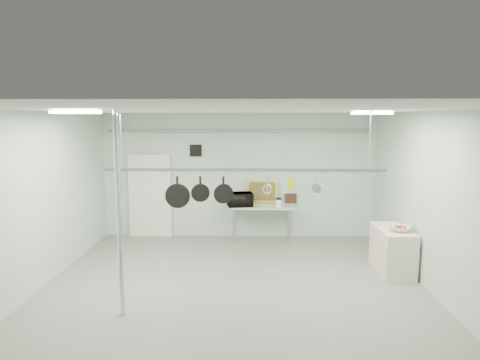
{
  "coord_description": "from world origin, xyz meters",
  "views": [
    {
      "loc": [
        0.3,
        -6.93,
        3.07
      ],
      "look_at": [
        0.11,
        1.0,
        1.92
      ],
      "focal_mm": 32.0,
      "sensor_mm": 36.0,
      "label": 1
    }
  ],
  "objects_px": {
    "coffee_canister": "(279,203)",
    "fruit_bowl": "(400,229)",
    "chrome_pole": "(119,215)",
    "side_cabinet": "(392,250)",
    "microwave": "(240,199)",
    "skillet_right": "(223,190)",
    "prep_table": "(262,208)",
    "skillet_mid": "(200,189)",
    "pot_rack": "(244,168)",
    "skillet_left": "(177,192)"
  },
  "relations": [
    {
      "from": "coffee_canister",
      "to": "fruit_bowl",
      "type": "relative_size",
      "value": 0.44
    },
    {
      "from": "chrome_pole",
      "to": "fruit_bowl",
      "type": "bearing_deg",
      "value": 20.19
    },
    {
      "from": "side_cabinet",
      "to": "microwave",
      "type": "xyz_separation_m",
      "value": [
        -3.11,
        2.08,
        0.62
      ]
    },
    {
      "from": "chrome_pole",
      "to": "skillet_right",
      "type": "distance_m",
      "value": 1.8
    },
    {
      "from": "prep_table",
      "to": "skillet_mid",
      "type": "xyz_separation_m",
      "value": [
        -1.16,
        -3.3,
        1.04
      ]
    },
    {
      "from": "side_cabinet",
      "to": "fruit_bowl",
      "type": "distance_m",
      "value": 0.54
    },
    {
      "from": "coffee_canister",
      "to": "fruit_bowl",
      "type": "xyz_separation_m",
      "value": [
        2.2,
        -2.22,
        -0.05
      ]
    },
    {
      "from": "microwave",
      "to": "skillet_right",
      "type": "distance_m",
      "value": 3.28
    },
    {
      "from": "side_cabinet",
      "to": "coffee_canister",
      "type": "relative_size",
      "value": 6.45
    },
    {
      "from": "pot_rack",
      "to": "fruit_bowl",
      "type": "height_order",
      "value": "pot_rack"
    },
    {
      "from": "skillet_mid",
      "to": "microwave",
      "type": "bearing_deg",
      "value": 69.38
    },
    {
      "from": "chrome_pole",
      "to": "prep_table",
      "type": "bearing_deg",
      "value": 61.29
    },
    {
      "from": "coffee_canister",
      "to": "skillet_left",
      "type": "distance_m",
      "value": 3.77
    },
    {
      "from": "prep_table",
      "to": "fruit_bowl",
      "type": "xyz_separation_m",
      "value": [
        2.6,
        -2.4,
        0.12
      ]
    },
    {
      "from": "prep_table",
      "to": "skillet_left",
      "type": "bearing_deg",
      "value": -115.23
    },
    {
      "from": "chrome_pole",
      "to": "skillet_mid",
      "type": "distance_m",
      "value": 1.48
    },
    {
      "from": "skillet_mid",
      "to": "skillet_right",
      "type": "bearing_deg",
      "value": -9.9
    },
    {
      "from": "skillet_right",
      "to": "skillet_left",
      "type": "bearing_deg",
      "value": 161.01
    },
    {
      "from": "prep_table",
      "to": "coffee_canister",
      "type": "distance_m",
      "value": 0.47
    },
    {
      "from": "prep_table",
      "to": "coffee_canister",
      "type": "height_order",
      "value": "coffee_canister"
    },
    {
      "from": "prep_table",
      "to": "fruit_bowl",
      "type": "bearing_deg",
      "value": -42.67
    },
    {
      "from": "skillet_left",
      "to": "pot_rack",
      "type": "bearing_deg",
      "value": -1.34
    },
    {
      "from": "prep_table",
      "to": "microwave",
      "type": "xyz_separation_m",
      "value": [
        -0.56,
        -0.12,
        0.24
      ]
    },
    {
      "from": "prep_table",
      "to": "microwave",
      "type": "height_order",
      "value": "microwave"
    },
    {
      "from": "chrome_pole",
      "to": "skillet_mid",
      "type": "xyz_separation_m",
      "value": [
        1.14,
        0.9,
        0.27
      ]
    },
    {
      "from": "fruit_bowl",
      "to": "microwave",
      "type": "bearing_deg",
      "value": 144.19
    },
    {
      "from": "side_cabinet",
      "to": "skillet_left",
      "type": "bearing_deg",
      "value": -165.0
    },
    {
      "from": "prep_table",
      "to": "pot_rack",
      "type": "distance_m",
      "value": 3.61
    },
    {
      "from": "prep_table",
      "to": "pot_rack",
      "type": "bearing_deg",
      "value": -96.91
    },
    {
      "from": "side_cabinet",
      "to": "microwave",
      "type": "height_order",
      "value": "microwave"
    },
    {
      "from": "side_cabinet",
      "to": "chrome_pole",
      "type": "bearing_deg",
      "value": -157.59
    },
    {
      "from": "coffee_canister",
      "to": "fruit_bowl",
      "type": "distance_m",
      "value": 3.13
    },
    {
      "from": "side_cabinet",
      "to": "coffee_canister",
      "type": "distance_m",
      "value": 3.0
    },
    {
      "from": "microwave",
      "to": "coffee_canister",
      "type": "bearing_deg",
      "value": 165.13
    },
    {
      "from": "microwave",
      "to": "skillet_mid",
      "type": "bearing_deg",
      "value": 67.96
    },
    {
      "from": "pot_rack",
      "to": "coffee_canister",
      "type": "xyz_separation_m",
      "value": [
        0.8,
        3.12,
        -1.23
      ]
    },
    {
      "from": "skillet_mid",
      "to": "skillet_right",
      "type": "xyz_separation_m",
      "value": [
        0.4,
        0.0,
        -0.02
      ]
    },
    {
      "from": "pot_rack",
      "to": "fruit_bowl",
      "type": "distance_m",
      "value": 3.38
    },
    {
      "from": "side_cabinet",
      "to": "fruit_bowl",
      "type": "relative_size",
      "value": 2.86
    },
    {
      "from": "fruit_bowl",
      "to": "skillet_mid",
      "type": "height_order",
      "value": "skillet_mid"
    },
    {
      "from": "chrome_pole",
      "to": "microwave",
      "type": "relative_size",
      "value": 5.21
    },
    {
      "from": "pot_rack",
      "to": "skillet_left",
      "type": "height_order",
      "value": "pot_rack"
    },
    {
      "from": "fruit_bowl",
      "to": "pot_rack",
      "type": "bearing_deg",
      "value": -163.26
    },
    {
      "from": "side_cabinet",
      "to": "microwave",
      "type": "bearing_deg",
      "value": 146.18
    },
    {
      "from": "chrome_pole",
      "to": "pot_rack",
      "type": "relative_size",
      "value": 0.67
    },
    {
      "from": "prep_table",
      "to": "pot_rack",
      "type": "xyz_separation_m",
      "value": [
        -0.4,
        -3.3,
        1.4
      ]
    },
    {
      "from": "pot_rack",
      "to": "fruit_bowl",
      "type": "bearing_deg",
      "value": 16.74
    },
    {
      "from": "skillet_left",
      "to": "chrome_pole",
      "type": "bearing_deg",
      "value": -130.94
    },
    {
      "from": "coffee_canister",
      "to": "prep_table",
      "type": "bearing_deg",
      "value": 155.9
    },
    {
      "from": "microwave",
      "to": "skillet_mid",
      "type": "distance_m",
      "value": 3.33
    }
  ]
}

